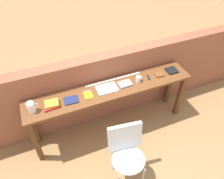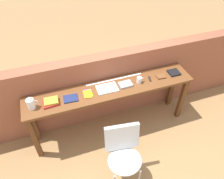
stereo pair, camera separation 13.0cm
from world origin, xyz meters
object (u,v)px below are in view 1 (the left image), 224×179
object	(u,v)px
multitool_folded	(148,77)
chair_white_moulded	(127,152)
mug	(139,79)
book_repair_rightmost	(172,70)
magazine_cycling	(71,100)
pamphlet_pile_colourful	(88,94)
pitcher_white	(31,107)
book_open_centre	(107,89)
book_stack_leftmost	(51,105)
leather_journal_brown	(159,75)

from	to	relation	value
multitool_folded	chair_white_moulded	bearing A→B (deg)	-131.26
mug	multitool_folded	distance (m)	0.18
chair_white_moulded	book_repair_rightmost	size ratio (longest dim) A/B	5.23
magazine_cycling	mug	size ratio (longest dim) A/B	1.74
chair_white_moulded	pamphlet_pile_colourful	xyz separation A→B (m)	(-0.23, 0.84, 0.36)
pamphlet_pile_colourful	multitool_folded	world-z (taller)	multitool_folded
pitcher_white	magazine_cycling	bearing A→B (deg)	-0.19
chair_white_moulded	book_open_centre	world-z (taller)	book_open_centre
pamphlet_pile_colourful	book_open_centre	distance (m)	0.29
book_stack_leftmost	leather_journal_brown	distance (m)	1.66
pamphlet_pile_colourful	book_open_centre	world-z (taller)	book_open_centre
pitcher_white	book_open_centre	size ratio (longest dim) A/B	0.61
chair_white_moulded	multitool_folded	xyz separation A→B (m)	(0.73, 0.84, 0.36)
book_stack_leftmost	magazine_cycling	world-z (taller)	book_stack_leftmost
book_stack_leftmost	leather_journal_brown	world-z (taller)	book_stack_leftmost
chair_white_moulded	book_open_centre	size ratio (longest dim) A/B	2.97
mug	chair_white_moulded	bearing A→B (deg)	-123.87
chair_white_moulded	mug	bearing A→B (deg)	56.13
pitcher_white	mug	xyz separation A→B (m)	(1.54, 0.01, -0.03)
pamphlet_pile_colourful	leather_journal_brown	world-z (taller)	leather_journal_brown
magazine_cycling	book_open_centre	bearing A→B (deg)	6.94
chair_white_moulded	leather_journal_brown	distance (m)	1.29
magazine_cycling	book_repair_rightmost	bearing A→B (deg)	4.91
pitcher_white	book_open_centre	bearing A→B (deg)	1.57
leather_journal_brown	mug	bearing A→B (deg)	-175.14
pitcher_white	book_stack_leftmost	bearing A→B (deg)	-0.35
chair_white_moulded	pitcher_white	xyz separation A→B (m)	(-0.99, 0.81, 0.43)
multitool_folded	book_repair_rightmost	world-z (taller)	book_repair_rightmost
book_repair_rightmost	multitool_folded	bearing A→B (deg)	-177.41
pamphlet_pile_colourful	mug	size ratio (longest dim) A/B	1.83
chair_white_moulded	magazine_cycling	xyz separation A→B (m)	(-0.48, 0.81, 0.36)
multitool_folded	book_repair_rightmost	distance (m)	0.42
chair_white_moulded	book_stack_leftmost	bearing A→B (deg)	132.38
pitcher_white	pamphlet_pile_colourful	distance (m)	0.76
magazine_cycling	multitool_folded	bearing A→B (deg)	4.83
magazine_cycling	book_repair_rightmost	xyz separation A→B (m)	(1.63, 0.03, 0.00)
book_stack_leftmost	magazine_cycling	size ratio (longest dim) A/B	1.16
chair_white_moulded	leather_journal_brown	size ratio (longest dim) A/B	6.86
pamphlet_pile_colourful	multitool_folded	xyz separation A→B (m)	(0.96, 0.00, 0.00)
book_stack_leftmost	multitool_folded	world-z (taller)	book_stack_leftmost
magazine_cycling	multitool_folded	distance (m)	1.21
book_stack_leftmost	pitcher_white	bearing A→B (deg)	179.65
pitcher_white	mug	distance (m)	1.54
chair_white_moulded	multitool_folded	size ratio (longest dim) A/B	8.10
magazine_cycling	book_open_centre	size ratio (longest dim) A/B	0.64
magazine_cycling	leather_journal_brown	bearing A→B (deg)	4.34
book_stack_leftmost	leather_journal_brown	xyz separation A→B (m)	(1.66, 0.02, -0.01)
mug	multitool_folded	world-z (taller)	mug
book_stack_leftmost	magazine_cycling	xyz separation A→B (m)	(0.26, -0.00, -0.02)
chair_white_moulded	book_stack_leftmost	size ratio (longest dim) A/B	4.03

